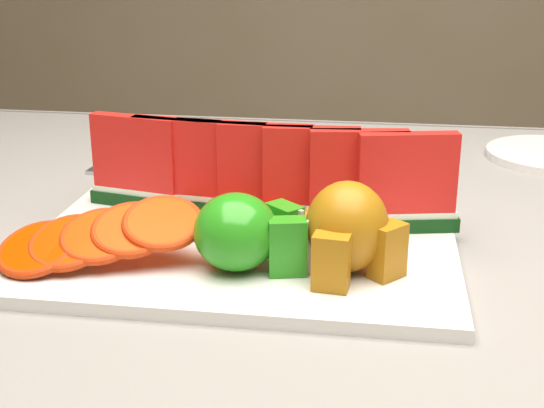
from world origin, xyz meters
name	(u,v)px	position (x,y,z in m)	size (l,w,h in m)	color
table	(344,339)	(0.00, 0.00, 0.65)	(1.40, 0.90, 0.75)	#4B321A
tablecloth	(346,284)	(0.00, 0.00, 0.72)	(1.53, 1.03, 0.20)	slate
platter	(244,245)	(-0.10, -0.03, 0.76)	(0.40, 0.30, 0.01)	silver
apple_cluster	(245,233)	(-0.08, -0.09, 0.80)	(0.11, 0.09, 0.07)	#338D19
pear_cluster	(349,230)	(0.00, -0.09, 0.81)	(0.10, 0.09, 0.08)	#A1801B
fork	(121,153)	(-0.32, 0.27, 0.76)	(0.03, 0.20, 0.00)	silver
watermelon_row	(265,174)	(-0.09, 0.03, 0.82)	(0.39, 0.07, 0.10)	#113E0E
orange_fan_front	(101,236)	(-0.21, -0.10, 0.80)	(0.19, 0.12, 0.05)	red
orange_fan_back	(243,179)	(-0.12, 0.09, 0.79)	(0.30, 0.12, 0.05)	red
tangerine_segments	(235,217)	(-0.11, 0.00, 0.78)	(0.16, 0.07, 0.02)	red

